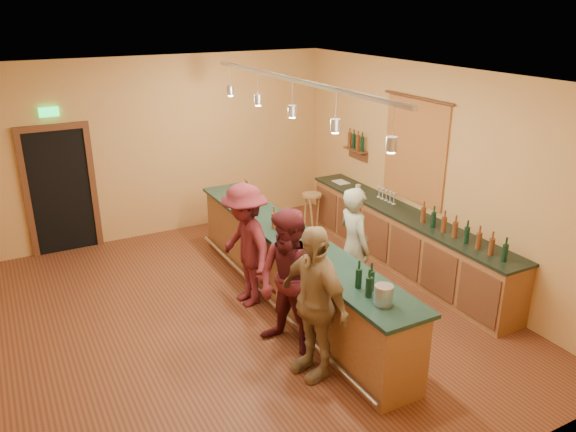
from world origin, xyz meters
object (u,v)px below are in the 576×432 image
back_counter (404,239)px  customer_c (245,245)px  bar_stool (312,201)px  bartender (354,247)px  customer_b (314,302)px  customer_a (290,283)px  tasting_bar (292,265)px

back_counter → customer_c: (-2.70, 0.15, 0.40)m
customer_c → bar_stool: size_ratio=2.40×
bartender → customer_b: customer_b is taller
bartender → customer_b: 1.76m
bartender → customer_c: customer_c is taller
customer_a → customer_c: size_ratio=1.02×
back_counter → customer_c: 2.73m
back_counter → tasting_bar: (-2.15, -0.18, 0.12)m
bartender → customer_a: size_ratio=0.95×
customer_b → customer_c: customer_b is taller
tasting_bar → bartender: size_ratio=2.97×
bartender → customer_a: (-1.33, -0.60, 0.05)m
bartender → bar_stool: 2.71m
customer_c → bar_stool: bearing=128.6°
bar_stool → bartender: bearing=-108.1°
tasting_bar → back_counter: bearing=4.8°
tasting_bar → bar_stool: size_ratio=6.92×
back_counter → bartender: (-1.36, -0.55, 0.37)m
back_counter → customer_a: customer_a is taller
customer_a → customer_b: (0.00, -0.54, 0.01)m
tasting_bar → customer_a: customer_a is taller
customer_c → bartender: bearing=60.2°
tasting_bar → customer_a: 1.15m
back_counter → bar_stool: (-0.52, 2.02, 0.11)m
tasting_bar → customer_b: (-0.55, -1.51, 0.31)m
customer_a → bar_stool: 3.86m
customer_b → back_counter: bearing=113.4°
bartender → customer_b: bearing=133.5°
tasting_bar → customer_a: (-0.55, -0.97, 0.30)m
tasting_bar → customer_b: 1.64m
bartender → bar_stool: bearing=-15.3°
back_counter → bar_stool: size_ratio=6.17×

